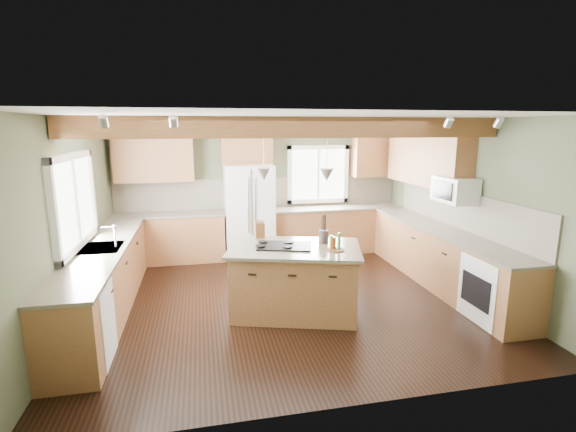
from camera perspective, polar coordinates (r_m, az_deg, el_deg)
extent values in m
plane|color=black|center=(6.26, -0.09, -11.22)|extent=(5.60, 5.60, 0.00)
plane|color=silver|center=(5.76, -0.10, 13.29)|extent=(5.60, 5.60, 0.00)
plane|color=#4F543C|center=(8.31, -3.64, 3.84)|extent=(5.60, 0.00, 5.60)
plane|color=#4F543C|center=(5.98, -27.37, -0.63)|extent=(0.00, 5.00, 5.00)
plane|color=#4F543C|center=(7.00, 22.96, 1.41)|extent=(0.00, 5.00, 5.00)
cube|color=brown|center=(5.32, 0.93, 12.01)|extent=(5.55, 0.26, 0.26)
cube|color=brown|center=(8.13, -3.65, 12.43)|extent=(5.55, 0.20, 0.10)
cube|color=brown|center=(8.30, -3.62, 3.21)|extent=(5.58, 0.03, 0.58)
cube|color=brown|center=(7.05, 22.57, 0.76)|extent=(0.03, 3.70, 0.58)
cube|color=brown|center=(8.12, -15.86, -2.98)|extent=(2.02, 0.60, 0.88)
cube|color=#50483A|center=(8.02, -16.04, 0.20)|extent=(2.06, 0.64, 0.04)
cube|color=brown|center=(8.52, 6.70, -1.90)|extent=(2.62, 0.60, 0.88)
cube|color=#50483A|center=(8.43, 6.77, 1.14)|extent=(2.66, 0.64, 0.04)
cube|color=brown|center=(6.18, -23.78, -8.23)|extent=(0.60, 3.70, 0.88)
cube|color=#50483A|center=(6.04, -24.14, -4.12)|extent=(0.64, 3.74, 0.04)
cube|color=brown|center=(7.07, 20.16, -5.46)|extent=(0.60, 3.70, 0.88)
cube|color=#50483A|center=(6.95, 20.43, -1.83)|extent=(0.64, 3.74, 0.04)
cube|color=brown|center=(8.02, -17.85, 7.68)|extent=(1.40, 0.35, 0.90)
cube|color=brown|center=(8.02, -5.69, 9.62)|extent=(0.96, 0.35, 0.70)
cube|color=brown|center=(7.58, 18.39, 7.44)|extent=(0.35, 2.20, 0.90)
cube|color=brown|center=(8.71, 11.79, 8.28)|extent=(0.90, 0.35, 0.90)
cube|color=white|center=(5.98, -27.29, 1.82)|extent=(0.04, 1.60, 1.05)
cube|color=white|center=(8.50, 4.09, 5.71)|extent=(1.10, 0.04, 1.00)
cube|color=#262628|center=(6.04, -24.15, -4.07)|extent=(0.50, 0.65, 0.03)
cylinder|color=#B2B2B7|center=(5.97, -22.58, -2.69)|extent=(0.02, 0.02, 0.28)
cube|color=white|center=(5.01, -26.67, -13.33)|extent=(0.60, 0.60, 0.84)
cube|color=white|center=(6.07, 26.60, -8.95)|extent=(0.60, 0.72, 0.84)
cube|color=white|center=(6.80, 21.84, 3.35)|extent=(0.40, 0.70, 0.38)
cone|color=#B2B2B7|center=(5.39, -3.32, 5.71)|extent=(0.18, 0.18, 0.16)
cone|color=#B2B2B7|center=(5.34, 5.31, 5.62)|extent=(0.18, 0.18, 0.16)
cube|color=white|center=(7.96, -5.34, 0.54)|extent=(0.90, 0.74, 1.80)
cube|color=brown|center=(5.69, 0.93, -8.89)|extent=(1.82, 1.40, 0.88)
cube|color=#50483A|center=(5.54, 0.94, -4.44)|extent=(1.96, 1.53, 0.04)
cube|color=black|center=(5.54, -0.44, -4.11)|extent=(0.80, 0.64, 0.02)
cube|color=brown|center=(5.98, -3.87, -1.98)|extent=(0.13, 0.10, 0.22)
cylinder|color=#443D37|center=(5.72, 4.88, -2.83)|extent=(0.17, 0.17, 0.18)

